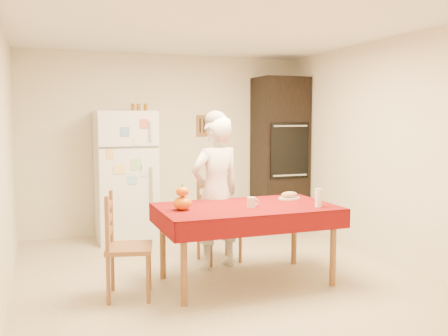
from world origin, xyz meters
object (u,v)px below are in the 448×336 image
seated_woman (216,193)px  pumpkin_lower (182,203)px  coffee_mug (251,202)px  bread_plate (289,198)px  oven_cabinet (280,153)px  chair_left (122,242)px  refrigerator (126,176)px  wine_glass (319,198)px  dining_table (246,213)px  chair_far (217,216)px

seated_woman → pumpkin_lower: (-0.53, -0.56, 0.01)m
seated_woman → coffee_mug: 0.68m
seated_woman → coffee_mug: (0.12, -0.67, -0.00)m
pumpkin_lower → bread_plate: (1.22, 0.21, -0.05)m
oven_cabinet → chair_left: size_ratio=2.32×
bread_plate → refrigerator: bearing=125.7°
coffee_mug → wine_glass: size_ratio=0.57×
oven_cabinet → wine_glass: bearing=-108.6°
seated_woman → refrigerator: bearing=-80.3°
pumpkin_lower → coffee_mug: bearing=-9.6°
coffee_mug → bread_plate: coffee_mug is taller
dining_table → chair_far: (-0.01, 0.84, -0.18)m
refrigerator → chair_left: size_ratio=1.79×
seated_woman → pumpkin_lower: size_ratio=9.56×
dining_table → oven_cabinet: bearing=56.3°
dining_table → pumpkin_lower: (-0.64, -0.00, 0.13)m
seated_woman → coffee_mug: bearing=86.2°
wine_glass → oven_cabinet: bearing=71.4°
seated_woman → wine_glass: bearing=117.2°
dining_table → coffee_mug: (0.01, -0.11, 0.12)m
coffee_mug → bread_plate: 0.66m
seated_woman → wine_glass: (0.74, -0.85, 0.03)m
wine_glass → bread_plate: (-0.05, 0.50, -0.08)m
coffee_mug → refrigerator: bearing=109.9°
chair_left → coffee_mug: 1.25m
dining_table → bread_plate: size_ratio=7.08×
coffee_mug → seated_woman: bearing=100.2°
refrigerator → pumpkin_lower: bearing=-85.4°
chair_far → wine_glass: bearing=-66.8°
dining_table → refrigerator: bearing=110.8°
refrigerator → coffee_mug: (0.82, -2.26, -0.04)m
coffee_mug → pumpkin_lower: (-0.65, 0.11, 0.01)m
oven_cabinet → chair_far: 2.09m
pumpkin_lower → chair_far: bearing=53.0°
dining_table → coffee_mug: size_ratio=17.00×
dining_table → chair_left: size_ratio=1.79×
refrigerator → chair_far: 1.58m
chair_left → bread_plate: 1.81m
oven_cabinet → pumpkin_lower: bearing=-133.8°
chair_left → coffee_mug: (1.21, -0.11, 0.30)m
chair_far → bread_plate: size_ratio=3.96×
pumpkin_lower → wine_glass: 1.30m
chair_far → chair_left: 1.46m
chair_far → pumpkin_lower: 1.10m
chair_far → seated_woman: (-0.11, -0.28, 0.31)m
dining_table → seated_woman: (-0.12, 0.56, 0.12)m
pumpkin_lower → wine_glass: wine_glass is taller
refrigerator → oven_cabinet: 2.29m
chair_left → wine_glass: size_ratio=5.40×
refrigerator → bread_plate: 2.39m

